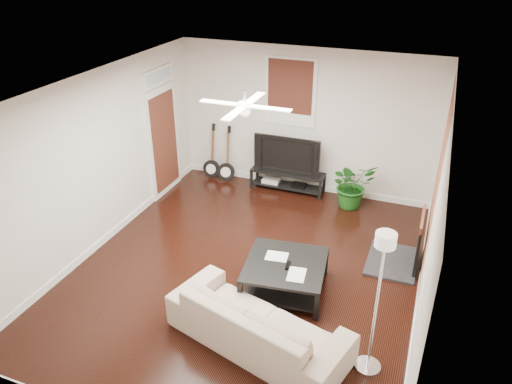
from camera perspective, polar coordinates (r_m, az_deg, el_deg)
room at (r=6.88m, az=-1.19°, el=0.41°), size 5.01×6.01×2.81m
brick_accent at (r=7.36m, az=20.16°, el=0.54°), size 0.02×2.20×2.80m
fireplace at (r=7.81m, az=16.96°, el=-5.26°), size 0.80×1.10×0.92m
window_back at (r=9.39m, az=3.98°, el=11.48°), size 1.00×0.06×1.30m
door_left at (r=9.53m, az=-10.73°, el=6.88°), size 0.08×1.00×2.50m
tv_stand at (r=9.83m, az=3.67°, el=1.32°), size 1.46×0.39×0.41m
tv at (r=9.60m, az=3.81°, el=4.50°), size 1.31×0.17×0.75m
coffee_table at (r=7.11m, az=3.38°, el=-9.74°), size 1.24×1.24×0.47m
sofa at (r=6.22m, az=0.23°, el=-14.87°), size 2.46×1.49×0.67m
floor_lamp at (r=5.69m, az=13.76°, el=-12.61°), size 0.38×0.38×1.88m
potted_plant at (r=9.28m, az=11.08°, el=0.84°), size 1.06×1.05×0.89m
guitar_left at (r=10.21m, az=-5.26°, el=4.62°), size 0.38×0.29×1.16m
guitar_right at (r=10.04m, az=-3.53°, el=4.29°), size 0.40×0.32×1.16m
ceiling_fan at (r=6.42m, az=-1.30°, el=9.99°), size 1.24×1.24×0.32m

